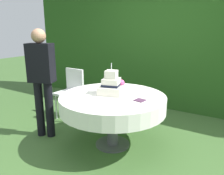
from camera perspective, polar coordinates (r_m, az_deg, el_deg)
name	(u,v)px	position (r m, az deg, el deg)	size (l,w,h in m)	color
ground_plane	(113,144)	(3.28, 0.16, -14.34)	(20.00, 20.00, 0.00)	#3D602D
foliage_hedge	(165,46)	(4.73, 13.48, 10.18)	(6.48, 0.42, 2.49)	#234C19
cake_table	(113,103)	(3.02, 0.17, -4.01)	(1.43, 1.43, 0.73)	#4C4C51
wedding_cake	(112,85)	(3.04, -0.05, 0.53)	(0.38, 0.38, 0.43)	silver
serving_plate_near	(76,95)	(3.04, -9.15, -1.81)	(0.12, 0.12, 0.01)	white
serving_plate_far	(137,94)	(3.03, 6.40, -1.77)	(0.14, 0.14, 0.01)	white
napkin_stack	(140,100)	(2.80, 7.16, -3.24)	(0.12, 0.12, 0.01)	#4C2D47
garden_chair	(71,88)	(4.12, -10.38, -0.25)	(0.41, 0.41, 0.89)	white
standing_person	(42,76)	(3.37, -17.51, 2.71)	(0.41, 0.31, 1.60)	black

